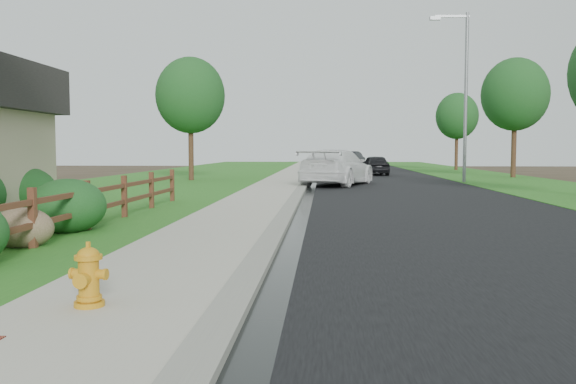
# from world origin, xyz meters

# --- Properties ---
(ground) EXTENTS (120.00, 120.00, 0.00)m
(ground) POSITION_xyz_m (0.00, 0.00, 0.00)
(ground) COLOR #362D1D
(road) EXTENTS (8.00, 90.00, 0.02)m
(road) POSITION_xyz_m (4.60, 35.00, 0.01)
(road) COLOR black
(road) RESTS_ON ground
(curb) EXTENTS (0.40, 90.00, 0.12)m
(curb) POSITION_xyz_m (0.40, 35.00, 0.06)
(curb) COLOR gray
(curb) RESTS_ON ground
(wet_gutter) EXTENTS (0.50, 90.00, 0.00)m
(wet_gutter) POSITION_xyz_m (0.75, 35.00, 0.02)
(wet_gutter) COLOR black
(wet_gutter) RESTS_ON road
(sidewalk) EXTENTS (2.20, 90.00, 0.10)m
(sidewalk) POSITION_xyz_m (-0.90, 35.00, 0.05)
(sidewalk) COLOR #ADA797
(sidewalk) RESTS_ON ground
(grass_strip) EXTENTS (1.60, 90.00, 0.06)m
(grass_strip) POSITION_xyz_m (-2.80, 35.00, 0.03)
(grass_strip) COLOR #23601B
(grass_strip) RESTS_ON ground
(lawn_near) EXTENTS (9.00, 90.00, 0.04)m
(lawn_near) POSITION_xyz_m (-8.00, 35.00, 0.02)
(lawn_near) COLOR #23601B
(lawn_near) RESTS_ON ground
(verge_far) EXTENTS (6.00, 90.00, 0.04)m
(verge_far) POSITION_xyz_m (11.50, 35.00, 0.02)
(verge_far) COLOR #23601B
(verge_far) RESTS_ON ground
(ranch_fence) EXTENTS (0.12, 16.92, 1.10)m
(ranch_fence) POSITION_xyz_m (-3.60, 6.40, 0.62)
(ranch_fence) COLOR #4B2919
(ranch_fence) RESTS_ON ground
(fire_hydrant) EXTENTS (0.44, 0.36, 0.68)m
(fire_hydrant) POSITION_xyz_m (-1.07, 1.27, 0.41)
(fire_hydrant) COLOR gold
(fire_hydrant) RESTS_ON sidewalk
(white_suv) EXTENTS (4.15, 6.39, 1.72)m
(white_suv) POSITION_xyz_m (2.00, 24.63, 0.88)
(white_suv) COLOR white
(white_suv) RESTS_ON road
(dark_car_mid) EXTENTS (1.86, 4.07, 1.35)m
(dark_car_mid) POSITION_xyz_m (4.83, 36.82, 0.70)
(dark_car_mid) COLOR black
(dark_car_mid) RESTS_ON road
(dark_car_far) EXTENTS (3.27, 5.15, 1.60)m
(dark_car_far) POSITION_xyz_m (2.78, 38.46, 0.82)
(dark_car_far) COLOR black
(dark_car_far) RESTS_ON road
(streetlight) EXTENTS (2.03, 0.29, 8.78)m
(streetlight) POSITION_xyz_m (8.53, 27.39, 4.97)
(streetlight) COLOR gray
(streetlight) RESTS_ON ground
(boulder) EXTENTS (1.13, 0.87, 0.73)m
(boulder) POSITION_xyz_m (-3.90, 5.43, 0.37)
(boulder) COLOR brown
(boulder) RESTS_ON ground
(shrub_c) EXTENTS (1.87, 1.87, 1.15)m
(shrub_c) POSITION_xyz_m (-3.94, 7.40, 0.57)
(shrub_c) COLOR #1B4B1B
(shrub_c) RESTS_ON ground
(shrub_d) EXTENTS (2.34, 2.34, 1.35)m
(shrub_d) POSITION_xyz_m (-6.50, 10.25, 0.68)
(shrub_d) COLOR #1B4B1B
(shrub_d) RESTS_ON ground
(tree_mid_left) EXTENTS (3.83, 3.83, 6.85)m
(tree_mid_left) POSITION_xyz_m (-6.03, 28.70, 4.73)
(tree_mid_left) COLOR #331F15
(tree_mid_left) RESTS_ON ground
(tree_mid_right) EXTENTS (4.04, 4.04, 7.33)m
(tree_mid_right) POSITION_xyz_m (13.00, 33.31, 5.09)
(tree_mid_right) COLOR #331F15
(tree_mid_right) RESTS_ON ground
(tree_far_right) EXTENTS (3.50, 3.50, 6.46)m
(tree_far_right) POSITION_xyz_m (12.40, 46.82, 4.52)
(tree_far_right) COLOR #331F15
(tree_far_right) RESTS_ON ground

